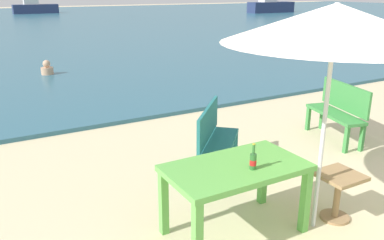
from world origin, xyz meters
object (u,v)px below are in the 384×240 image
at_px(patio_umbrella, 335,24).
at_px(swimmer_person, 47,69).
at_px(picnic_table_green, 236,175).
at_px(boat_sailboat, 35,8).
at_px(boat_barge, 270,6).
at_px(beer_bottle_amber, 253,160).
at_px(bench_green_right, 339,109).
at_px(bench_teal_center, 215,137).
at_px(side_table_wood, 338,190).

height_order(patio_umbrella, swimmer_person, patio_umbrella).
bearing_deg(patio_umbrella, picnic_table_green, 157.76).
bearing_deg(boat_sailboat, boat_barge, -25.79).
height_order(beer_bottle_amber, swimmer_person, beer_bottle_amber).
bearing_deg(boat_sailboat, bench_green_right, -92.09).
relative_size(patio_umbrella, boat_sailboat, 0.55).
distance_m(beer_bottle_amber, boat_barge, 39.49).
height_order(patio_umbrella, boat_sailboat, patio_umbrella).
height_order(bench_teal_center, boat_barge, boat_barge).
bearing_deg(bench_teal_center, boat_sailboat, 84.26).
distance_m(bench_teal_center, boat_barge, 38.11).
xyz_separation_m(bench_green_right, swimmer_person, (-3.26, 7.58, -0.30)).
height_order(picnic_table_green, boat_sailboat, boat_sailboat).
bearing_deg(picnic_table_green, beer_bottle_amber, -59.72).
relative_size(beer_bottle_amber, patio_umbrella, 0.12).
bearing_deg(patio_umbrella, swimmer_person, 96.17).
bearing_deg(beer_bottle_amber, boat_barge, 49.70).
distance_m(bench_green_right, boat_sailboat, 38.84).
relative_size(beer_bottle_amber, boat_barge, 0.05).
bearing_deg(swimmer_person, boat_sailboat, 81.49).
relative_size(beer_bottle_amber, swimmer_person, 0.65).
bearing_deg(picnic_table_green, boat_barge, 49.46).
bearing_deg(side_table_wood, bench_green_right, 41.45).
bearing_deg(bench_teal_center, bench_green_right, 2.45).
relative_size(picnic_table_green, beer_bottle_amber, 5.28).
height_order(beer_bottle_amber, side_table_wood, beer_bottle_amber).
bearing_deg(side_table_wood, bench_teal_center, 109.27).
bearing_deg(side_table_wood, swimmer_person, 98.07).
distance_m(patio_umbrella, swimmer_person, 9.53).
xyz_separation_m(patio_umbrella, boat_sailboat, (3.67, 40.51, -1.49)).
bearing_deg(boat_sailboat, bench_teal_center, -95.74).
bearing_deg(swimmer_person, bench_green_right, -66.76).
bearing_deg(boat_sailboat, patio_umbrella, -95.17).
height_order(beer_bottle_amber, bench_green_right, beer_bottle_amber).
height_order(patio_umbrella, bench_teal_center, patio_umbrella).
distance_m(patio_umbrella, bench_teal_center, 2.26).
bearing_deg(bench_teal_center, boat_barge, 48.86).
bearing_deg(patio_umbrella, bench_green_right, 37.09).
bearing_deg(beer_bottle_amber, picnic_table_green, 120.28).
relative_size(patio_umbrella, bench_teal_center, 2.05).
relative_size(bench_teal_center, boat_sailboat, 0.27).
relative_size(beer_bottle_amber, bench_green_right, 0.21).
distance_m(picnic_table_green, boat_barge, 39.43).
bearing_deg(side_table_wood, boat_barge, 51.03).
xyz_separation_m(beer_bottle_amber, bench_teal_center, (0.47, 1.42, -0.31)).
height_order(bench_green_right, boat_sailboat, boat_sailboat).
distance_m(picnic_table_green, patio_umbrella, 1.71).
distance_m(picnic_table_green, swimmer_person, 8.97).
distance_m(picnic_table_green, bench_teal_center, 1.39).
xyz_separation_m(picnic_table_green, boat_barge, (25.63, 29.96, 0.09)).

